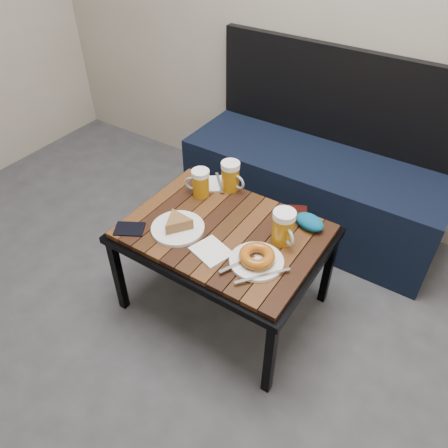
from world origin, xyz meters
The scene contains 12 objects.
bench centered at (0.01, 1.76, 0.27)m, with size 1.40×0.50×0.95m.
cafe_table centered at (-0.07, 0.97, 0.43)m, with size 0.84×0.62×0.47m.
beer_mug_left centered at (-0.29, 1.12, 0.54)m, with size 0.12×0.09×0.13m.
beer_mug_centre centered at (-0.20, 1.23, 0.54)m, with size 0.13×0.10×0.14m.
beer_mug_right centered at (0.17, 1.04, 0.55)m, with size 0.14×0.12×0.15m.
plate_pie centered at (-0.23, 0.86, 0.50)m, with size 0.22×0.22×0.06m.
plate_bagel centered at (0.14, 0.88, 0.50)m, with size 0.24×0.25×0.06m.
napkin_left centered at (-0.26, 1.23, 0.48)m, with size 0.17×0.17×0.01m.
napkin_right centered at (-0.03, 0.83, 0.48)m, with size 0.17×0.16×0.01m.
passport_navy centered at (-0.40, 0.75, 0.47)m, with size 0.09×0.12×0.01m, color black.
passport_burgundy centered at (0.15, 1.23, 0.47)m, with size 0.08×0.12×0.01m, color black.
knit_pouch centered at (0.22, 1.18, 0.50)m, with size 0.13×0.09×0.06m, color navy.
Camera 1 is at (0.69, -0.18, 1.67)m, focal length 35.00 mm.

